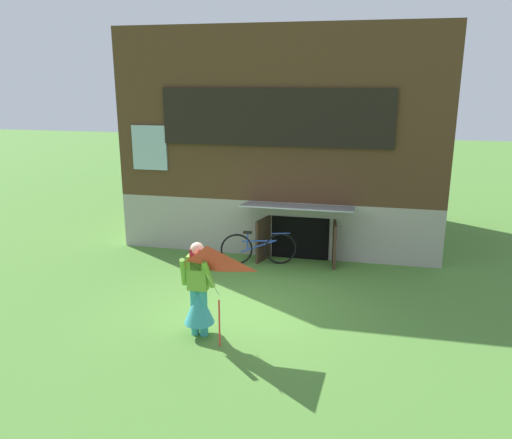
{
  "coord_description": "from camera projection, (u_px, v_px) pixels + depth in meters",
  "views": [
    {
      "loc": [
        2.16,
        -8.85,
        4.3
      ],
      "look_at": [
        0.05,
        0.7,
        1.58
      ],
      "focal_mm": 35.86,
      "sensor_mm": 36.0,
      "label": 1
    }
  ],
  "objects": [
    {
      "name": "bicycle_blue",
      "position": [
        258.0,
        248.0,
        12.1
      ],
      "size": [
        1.75,
        0.52,
        0.82
      ],
      "rotation": [
        0.0,
        0.0,
        0.27
      ],
      "color": "black",
      "rests_on": "ground_plane"
    },
    {
      "name": "person",
      "position": [
        199.0,
        297.0,
        8.67
      ],
      "size": [
        0.61,
        0.53,
        1.68
      ],
      "rotation": [
        0.0,
        0.0,
        -0.01
      ],
      "color": "teal",
      "rests_on": "ground_plane"
    },
    {
      "name": "log_house",
      "position": [
        290.0,
        135.0,
        14.28
      ],
      "size": [
        7.97,
        5.93,
        5.49
      ],
      "color": "#9E998E",
      "rests_on": "ground_plane"
    },
    {
      "name": "kite",
      "position": [
        208.0,
        273.0,
        7.9
      ],
      "size": [
        0.97,
        0.94,
        1.73
      ],
      "color": "red",
      "rests_on": "ground_plane"
    },
    {
      "name": "ground_plane",
      "position": [
        246.0,
        307.0,
        9.92
      ],
      "size": [
        60.0,
        60.0,
        0.0
      ],
      "primitive_type": "plane",
      "color": "#4C7F33"
    }
  ]
}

